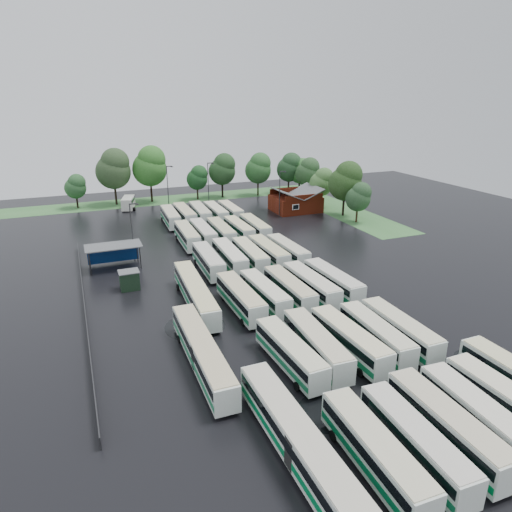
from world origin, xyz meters
name	(u,v)px	position (x,y,z in m)	size (l,w,h in m)	color
ground	(277,307)	(0.00, 0.00, 0.00)	(160.00, 160.00, 0.00)	black
brick_building	(296,203)	(24.00, 42.77, 1.87)	(10.07, 8.60, 5.39)	maroon
wash_shed	(113,248)	(-17.20, 22.02, 2.99)	(8.20, 4.20, 3.58)	#2D2D30
utility_hut	(129,280)	(-16.20, 12.60, 1.32)	(2.70, 2.20, 2.62)	black
grass_strip_north	(177,199)	(2.00, 64.80, 0.01)	(80.00, 10.00, 0.01)	#376C34
grass_strip_east	(334,207)	(34.00, 42.80, 0.01)	(10.00, 50.00, 0.01)	#376C34
west_fence	(85,306)	(-22.20, 8.00, 0.60)	(0.10, 50.00, 1.20)	#2D2D30
bus_r0c0	(375,451)	(-4.55, -26.14, 1.70)	(2.69, 11.18, 3.09)	silver
bus_r0c1	(415,441)	(-1.23, -26.34, 1.65)	(2.67, 10.87, 3.01)	silver
bus_r0c2	(446,425)	(1.99, -25.99, 1.73)	(2.58, 11.35, 3.15)	silver
bus_r0c3	(479,417)	(5.01, -26.17, 1.70)	(2.90, 11.24, 3.10)	silver
bus_r0c4	(507,403)	(8.44, -25.83, 1.70)	(2.56, 11.14, 3.09)	silver
bus_r1c0	(290,353)	(-4.36, -12.42, 1.66)	(2.79, 10.93, 3.02)	silver
bus_r1c1	(316,344)	(-1.33, -12.07, 1.72)	(2.89, 11.32, 3.12)	silver
bus_r1c2	(349,340)	(2.14, -12.61, 1.71)	(2.81, 11.27, 3.11)	silver
bus_r1c3	(376,334)	(5.39, -12.54, 1.66)	(2.60, 10.89, 3.01)	silver
bus_r1c4	(400,329)	(8.30, -12.71, 1.68)	(2.41, 11.01, 3.06)	silver
bus_r2c0	(240,298)	(-4.55, 0.85, 1.73)	(2.57, 11.35, 3.15)	silver
bus_r2c1	(264,293)	(-1.25, 1.19, 1.65)	(2.71, 10.85, 3.00)	silver
bus_r2c2	(289,289)	(2.13, 1.07, 1.67)	(2.48, 10.96, 3.04)	silver
bus_r2c3	(311,285)	(5.19, 1.07, 1.73)	(2.78, 11.36, 3.14)	silver
bus_r2c4	(333,281)	(8.52, 1.13, 1.72)	(2.87, 11.31, 3.12)	silver
bus_r3c0	(208,261)	(-4.50, 14.72, 1.70)	(2.71, 11.18, 3.09)	silver
bus_r3c1	(229,257)	(-1.08, 15.09, 1.74)	(2.77, 11.45, 3.17)	silver
bus_r3c2	(250,255)	(2.13, 14.78, 1.70)	(2.71, 11.17, 3.09)	silver
bus_r3c3	(268,252)	(5.19, 14.78, 1.72)	(2.52, 11.25, 3.13)	silver
bus_r3c4	(287,251)	(8.34, 14.47, 1.67)	(2.64, 10.95, 3.03)	silver
bus_r4c0	(187,236)	(-4.40, 28.06, 1.74)	(2.79, 11.42, 3.16)	silver
bus_r4c1	(203,233)	(-1.38, 28.65, 1.71)	(2.59, 11.23, 3.11)	silver
bus_r4c2	(221,232)	(1.83, 28.17, 1.71)	(2.62, 11.24, 3.12)	silver
bus_r4c3	(239,229)	(5.37, 28.67, 1.65)	(2.38, 10.77, 2.99)	silver
bus_r4c4	(255,227)	(8.52, 28.65, 1.70)	(2.59, 11.13, 3.08)	silver
bus_r5c0	(170,217)	(-4.37, 41.84, 1.69)	(2.81, 11.12, 3.07)	silver
bus_r5c1	(185,215)	(-1.37, 42.29, 1.74)	(2.46, 11.38, 3.16)	silver
bus_r5c2	(200,213)	(1.89, 42.33, 1.74)	(2.98, 11.48, 3.16)	silver
bus_r5c3	(216,213)	(5.09, 41.75, 1.68)	(2.50, 11.02, 3.06)	silver
bus_r5c4	(230,211)	(8.32, 41.85, 1.64)	(2.42, 10.77, 2.99)	silver
artic_bus_west_a	(298,441)	(-9.08, -23.32, 1.73)	(2.50, 16.85, 3.12)	silver
artic_bus_west_b	(195,293)	(-9.24, 4.31, 1.71)	(3.09, 16.74, 3.09)	silver
artic_bus_west_c	(202,352)	(-12.17, -9.14, 1.69)	(2.57, 16.44, 3.05)	silver
minibus	(128,203)	(-10.46, 58.74, 1.52)	(3.83, 6.65, 2.74)	silver
tree_north_0	(76,186)	(-21.05, 64.07, 5.07)	(4.77, 4.76, 7.89)	black
tree_north_1	(114,169)	(-12.34, 64.30, 8.51)	(7.99, 7.99, 13.23)	black
tree_north_2	(150,166)	(-4.02, 64.04, 8.69)	(8.15, 8.15, 13.51)	black
tree_north_3	(198,177)	(7.02, 62.53, 5.44)	(5.11, 5.11, 8.46)	black
tree_north_4	(223,169)	(13.55, 62.57, 7.11)	(6.67, 6.67, 11.05)	black
tree_north_5	(259,168)	(22.64, 61.10, 7.05)	(6.61, 6.61, 10.96)	black
tree_north_6	(290,167)	(31.33, 60.99, 6.78)	(6.37, 6.37, 10.55)	black
tree_east_0	(359,197)	(31.54, 29.56, 5.34)	(5.02, 5.02, 8.31)	#362214
tree_east_1	(346,181)	(32.01, 35.32, 7.56)	(7.09, 7.09, 11.75)	black
tree_east_2	(322,182)	(31.37, 44.14, 5.85)	(5.50, 5.50, 9.10)	black
tree_east_3	(308,172)	(33.32, 54.57, 6.44)	(6.05, 6.05, 10.02)	black
tree_east_4	(301,171)	(33.82, 59.55, 5.91)	(5.58, 5.55, 9.20)	black
lamp_post_ne	(280,190)	(18.85, 39.96, 5.62)	(1.49, 0.29, 9.68)	#2D2D30
lamp_post_nw	(133,228)	(-13.93, 23.58, 5.38)	(1.43, 0.28, 9.26)	#2D2D30
lamp_post_back_w	(168,185)	(-2.08, 53.66, 5.81)	(1.54, 0.30, 10.01)	#2D2D30
lamp_post_back_e	(209,182)	(7.15, 53.35, 5.96)	(1.58, 0.31, 10.27)	#2D2D30
puddle_0	(331,411)	(-3.98, -19.57, 0.00)	(5.65, 5.65, 0.01)	black
puddle_1	(448,410)	(5.28, -23.11, 0.00)	(3.18, 3.18, 0.01)	black
puddle_2	(195,326)	(-10.75, -0.89, 0.00)	(6.92, 6.92, 0.01)	black
puddle_3	(344,308)	(7.56, -3.40, 0.00)	(3.98, 3.98, 0.01)	black
puddle_4	(471,358)	(13.30, -17.77, 0.00)	(3.25, 3.25, 0.01)	black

